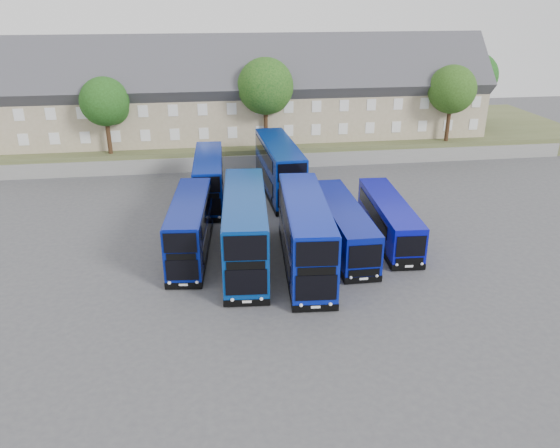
% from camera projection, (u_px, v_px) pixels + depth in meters
% --- Properties ---
extents(ground, '(120.00, 120.00, 0.00)m').
position_uv_depth(ground, '(283.00, 278.00, 35.41)').
color(ground, '#434348').
rests_on(ground, ground).
extents(retaining_wall, '(70.00, 0.40, 1.50)m').
position_uv_depth(retaining_wall, '(249.00, 162.00, 56.99)').
color(retaining_wall, slate).
rests_on(retaining_wall, ground).
extents(earth_bank, '(80.00, 20.00, 2.00)m').
position_uv_depth(earth_bank, '(241.00, 137.00, 66.00)').
color(earth_bank, '#4E552F').
rests_on(earth_bank, ground).
extents(terrace_row, '(54.00, 10.40, 11.20)m').
position_uv_depth(terrace_row, '(243.00, 96.00, 60.17)').
color(terrace_row, tan).
rests_on(terrace_row, earth_bank).
extents(dd_front_left, '(3.31, 10.32, 4.03)m').
position_uv_depth(dd_front_left, '(190.00, 229.00, 37.80)').
color(dd_front_left, navy).
rests_on(dd_front_left, ground).
extents(dd_front_mid, '(3.70, 12.25, 4.80)m').
position_uv_depth(dd_front_mid, '(245.00, 230.00, 36.68)').
color(dd_front_mid, navy).
rests_on(dd_front_mid, ground).
extents(dd_front_right, '(3.62, 12.01, 4.71)m').
position_uv_depth(dd_front_right, '(305.00, 235.00, 36.04)').
color(dd_front_right, '#081A9A').
rests_on(dd_front_right, ground).
extents(dd_rear_left, '(2.82, 10.44, 4.11)m').
position_uv_depth(dd_rear_left, '(209.00, 180.00, 47.61)').
color(dd_rear_left, '#082193').
rests_on(dd_rear_left, ground).
extents(dd_rear_right, '(3.15, 11.94, 4.71)m').
position_uv_depth(dd_rear_right, '(279.00, 169.00, 49.60)').
color(dd_rear_right, navy).
rests_on(dd_rear_right, ground).
extents(coach_east_a, '(2.50, 11.64, 3.18)m').
position_uv_depth(coach_east_a, '(342.00, 226.00, 39.31)').
color(coach_east_a, '#07138A').
rests_on(coach_east_a, ground).
extents(coach_east_b, '(2.99, 11.05, 2.99)m').
position_uv_depth(coach_east_b, '(389.00, 220.00, 40.64)').
color(coach_east_b, '#090CA8').
rests_on(coach_east_b, ground).
extents(tree_west, '(4.80, 4.80, 7.65)m').
position_uv_depth(tree_west, '(106.00, 103.00, 53.69)').
color(tree_west, '#382314').
rests_on(tree_west, earth_bank).
extents(tree_mid, '(5.76, 5.76, 9.18)m').
position_uv_depth(tree_mid, '(267.00, 88.00, 55.87)').
color(tree_mid, '#382314').
rests_on(tree_mid, earth_bank).
extents(tree_east, '(5.12, 5.12, 8.16)m').
position_uv_depth(tree_east, '(453.00, 91.00, 58.33)').
color(tree_east, '#382314').
rests_on(tree_east, earth_bank).
extents(tree_far, '(5.44, 5.44, 8.67)m').
position_uv_depth(tree_far, '(475.00, 77.00, 65.36)').
color(tree_far, '#382314').
rests_on(tree_far, earth_bank).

